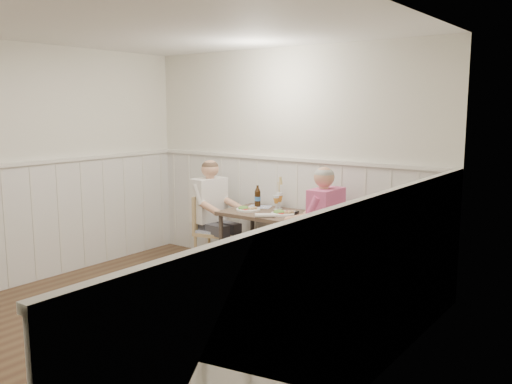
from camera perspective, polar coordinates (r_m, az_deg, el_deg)
ground_plane at (r=5.01m, az=-11.38°, el=-13.81°), size 4.50×4.50×0.00m
room_shell at (r=4.64m, az=-11.96°, el=3.76°), size 4.04×4.54×2.60m
wainscot at (r=5.25m, az=-6.05°, el=-4.68°), size 4.00×4.49×1.34m
dining_table at (r=6.15m, az=1.11°, el=-2.98°), size 0.95×0.70×0.75m
chair_right at (r=5.76m, az=7.96°, el=-6.19°), size 0.43×0.43×0.79m
chair_left at (r=6.58m, az=-4.75°, el=-3.80°), size 0.50×0.50×0.87m
man_in_pink at (r=5.76m, az=6.95°, el=-4.81°), size 0.61×0.43×1.33m
diner_cream at (r=6.59m, az=-4.72°, el=-3.07°), size 0.65×0.45×1.32m
plate_man at (r=5.97m, az=2.87°, el=-2.15°), size 0.29×0.29×0.07m
plate_diner at (r=6.20m, az=-0.98°, el=-1.74°), size 0.28×0.28×0.07m
beer_glass_a at (r=6.28m, az=2.50°, el=-0.64°), size 0.08×0.08×0.19m
beer_glass_b at (r=6.23m, az=2.13°, el=-0.86°), size 0.07×0.07×0.16m
beer_bottle at (r=6.39m, az=0.17°, el=-0.56°), size 0.07×0.07×0.26m
rolled_napkin at (r=5.79m, az=0.96°, el=-2.48°), size 0.20×0.17×0.05m
grass_vase at (r=6.35m, az=2.39°, el=-0.10°), size 0.04×0.04×0.39m
gingham_mat at (r=6.41m, az=0.41°, el=-1.56°), size 0.32×0.29×0.01m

